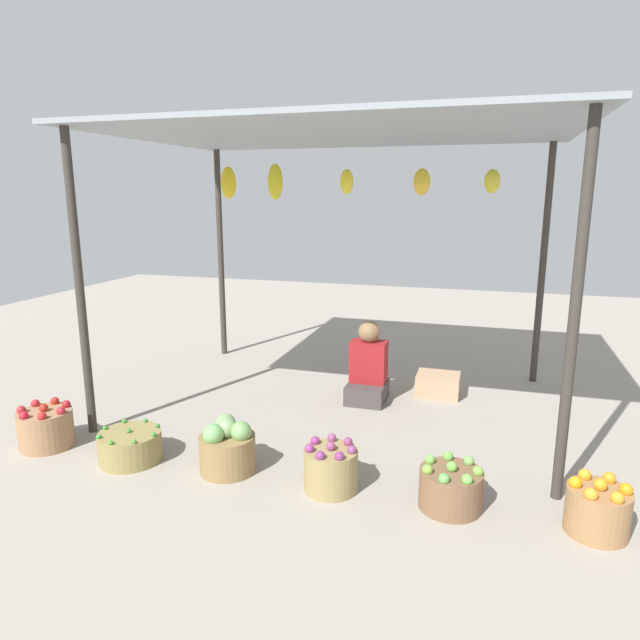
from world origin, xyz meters
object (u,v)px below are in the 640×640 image
at_px(vendor_person, 368,370).
at_px(basket_green_chilies, 130,446).
at_px(basket_cabbages, 227,448).
at_px(wooden_crate_near_vendor, 438,384).
at_px(basket_purple_onions, 331,468).
at_px(basket_green_apples, 451,488).
at_px(basket_oranges, 598,509).
at_px(basket_red_apples, 46,428).

xyz_separation_m(vendor_person, basket_green_chilies, (-1.44, -1.76, -0.19)).
relative_size(basket_cabbages, wooden_crate_near_vendor, 0.98).
relative_size(vendor_person, basket_purple_onions, 2.13).
relative_size(vendor_person, basket_green_apples, 1.94).
height_order(vendor_person, basket_cabbages, vendor_person).
bearing_deg(basket_cabbages, basket_oranges, -1.37).
height_order(basket_red_apples, basket_green_apples, basket_red_apples).
xyz_separation_m(basket_green_apples, basket_oranges, (0.85, -0.03, 0.02)).
relative_size(basket_cabbages, basket_green_apples, 1.01).
distance_m(basket_purple_onions, wooden_crate_near_vendor, 2.13).
xyz_separation_m(basket_red_apples, basket_oranges, (3.97, -0.01, -0.00)).
distance_m(basket_cabbages, basket_purple_onions, 0.78).
xyz_separation_m(basket_red_apples, basket_green_chilies, (0.78, -0.01, -0.04)).
height_order(vendor_person, wooden_crate_near_vendor, vendor_person).
height_order(basket_green_chilies, basket_green_apples, basket_green_apples).
relative_size(basket_green_chilies, basket_purple_onions, 1.27).
height_order(basket_cabbages, wooden_crate_near_vendor, basket_cabbages).
bearing_deg(basket_purple_onions, wooden_crate_near_vendor, 75.81).
bearing_deg(basket_cabbages, basket_green_chilies, -175.26).
relative_size(basket_green_chilies, wooden_crate_near_vendor, 1.12).
distance_m(basket_green_chilies, basket_oranges, 3.19).
xyz_separation_m(basket_red_apples, basket_purple_onions, (2.34, 0.01, -0.00)).
height_order(basket_cabbages, basket_green_apples, basket_cabbages).
bearing_deg(basket_green_chilies, vendor_person, 50.80).
xyz_separation_m(basket_cabbages, basket_purple_onions, (0.78, -0.04, -0.03)).
bearing_deg(vendor_person, basket_green_apples, -62.17).
xyz_separation_m(basket_cabbages, basket_oranges, (2.42, -0.06, -0.03)).
relative_size(basket_green_apples, basket_oranges, 1.11).
relative_size(basket_cabbages, basket_oranges, 1.13).
height_order(basket_purple_onions, basket_oranges, same).
bearing_deg(basket_green_apples, vendor_person, 117.83).
bearing_deg(basket_red_apples, vendor_person, 38.24).
distance_m(vendor_person, basket_purple_onions, 1.74).
bearing_deg(basket_green_apples, basket_red_apples, -179.60).
height_order(basket_red_apples, basket_oranges, basket_red_apples).
height_order(basket_green_apples, wooden_crate_near_vendor, basket_green_apples).
bearing_deg(basket_cabbages, vendor_person, 68.65).
xyz_separation_m(basket_cabbages, basket_green_apples, (1.57, -0.03, -0.04)).
bearing_deg(vendor_person, basket_green_chilies, -129.20).
relative_size(basket_purple_onions, basket_green_apples, 0.91).
bearing_deg(basket_purple_onions, basket_green_apples, 0.56).
xyz_separation_m(basket_red_apples, wooden_crate_near_vendor, (2.86, 2.08, -0.04)).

